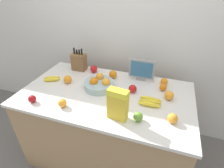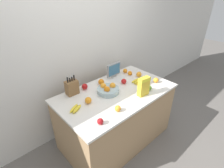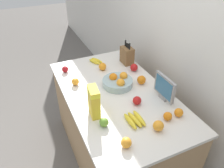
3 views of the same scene
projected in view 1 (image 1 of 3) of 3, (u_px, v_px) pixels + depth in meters
ground_plane at (107, 151)px, 2.12m from camera, size 14.00×14.00×0.00m
wall_back at (126, 29)px, 1.98m from camera, size 9.00×0.06×2.60m
counter at (107, 125)px, 1.89m from camera, size 1.61×0.93×0.87m
knife_block at (79, 62)px, 2.02m from camera, size 0.16×0.11×0.30m
small_monitor at (142, 70)px, 1.80m from camera, size 0.26×0.03×0.23m
cereal_box at (118, 103)px, 1.29m from camera, size 0.16×0.09×0.26m
fruit_bowl at (99, 84)px, 1.71m from camera, size 0.30×0.30×0.12m
banana_bunch_left at (52, 79)px, 1.85m from camera, size 0.19×0.14×0.04m
banana_bunch_right at (150, 102)px, 1.51m from camera, size 0.19×0.13×0.04m
apple_leftmost at (94, 69)px, 1.99m from camera, size 0.08×0.08×0.08m
apple_by_knife_block at (32, 99)px, 1.52m from camera, size 0.07×0.07×0.07m
apple_rightmost at (138, 117)px, 1.32m from camera, size 0.07×0.07×0.07m
apple_middle at (133, 89)px, 1.65m from camera, size 0.08×0.08×0.08m
orange_front_center at (62, 103)px, 1.46m from camera, size 0.07×0.07×0.07m
orange_mid_left at (163, 87)px, 1.68m from camera, size 0.07×0.07×0.07m
orange_near_bowl at (169, 95)px, 1.55m from camera, size 0.08×0.08×0.08m
orange_front_right at (173, 118)px, 1.31m from camera, size 0.08×0.08×0.08m
orange_mid_right at (113, 74)px, 1.88m from camera, size 0.09×0.09×0.09m
orange_by_cereal at (68, 79)px, 1.79m from camera, size 0.08×0.08×0.08m
orange_front_left at (164, 82)px, 1.76m from camera, size 0.07×0.07×0.07m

